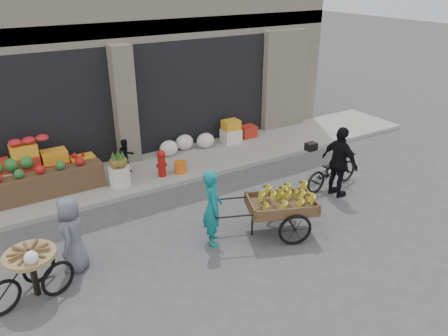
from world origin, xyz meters
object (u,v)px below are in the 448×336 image
vendor_grey (72,234)px  seated_person (126,156)px  orange_bucket (180,167)px  bicycle (332,170)px  banana_cart (279,203)px  pineapple_bin (120,176)px  cyclist (340,162)px  vendor_woman (212,207)px  tricycle_cart (32,267)px  fire_hydrant (162,162)px

vendor_grey → seated_person: bearing=173.0°
orange_bucket → bicycle: size_ratio=0.19×
banana_cart → vendor_grey: 3.99m
banana_cart → pineapple_bin: bearing=142.0°
vendor_grey → cyclist: cyclist is taller
vendor_woman → bicycle: bearing=-60.2°
bicycle → cyclist: size_ratio=0.99×
seated_person → vendor_grey: size_ratio=0.65×
seated_person → cyclist: 5.36m
tricycle_cart → vendor_grey: (0.77, 0.41, 0.15)m
cyclist → banana_cart: bearing=99.9°
pineapple_bin → vendor_woman: bearing=-75.8°
pineapple_bin → bicycle: bicycle is taller
fire_hydrant → tricycle_cart: tricycle_cart is taller
pineapple_bin → tricycle_cart: (-2.51, -3.01, 0.20)m
orange_bucket → tricycle_cart: tricycle_cart is taller
vendor_grey → vendor_woman: bearing=104.0°
seated_person → fire_hydrant: bearing=-52.9°
pineapple_bin → vendor_grey: size_ratio=0.36×
banana_cart → cyclist: cyclist is taller
orange_bucket → seated_person: seated_person is taller
orange_bucket → vendor_grey: 4.19m
orange_bucket → pineapple_bin: bearing=176.4°
orange_bucket → vendor_grey: vendor_grey is taller
pineapple_bin → fire_hydrant: fire_hydrant is taller
banana_cart → cyclist: size_ratio=1.42×
vendor_grey → banana_cart: bearing=102.4°
bicycle → vendor_grey: bearing=85.3°
fire_hydrant → bicycle: size_ratio=0.41×
pineapple_bin → banana_cart: bearing=-59.4°
fire_hydrant → seated_person: (-0.70, 0.65, 0.08)m
pineapple_bin → cyclist: (4.35, -3.01, 0.50)m
pineapple_bin → cyclist: cyclist is taller
seated_person → cyclist: bearing=-52.4°
orange_bucket → vendor_woman: 3.22m
fire_hydrant → cyclist: cyclist is taller
vendor_woman → tricycle_cart: bearing=108.2°
pineapple_bin → orange_bucket: 1.61m
seated_person → bicycle: (4.15, -3.21, -0.13)m
fire_hydrant → orange_bucket: fire_hydrant is taller
pineapple_bin → tricycle_cart: size_ratio=0.36×
fire_hydrant → seated_person: bearing=137.1°
pineapple_bin → tricycle_cart: 3.92m
seated_person → vendor_grey: bearing=-133.8°
seated_person → vendor_woman: (0.40, -3.78, 0.20)m
seated_person → tricycle_cart: seated_person is taller
orange_bucket → banana_cart: banana_cart is taller
pineapple_bin → banana_cart: 4.18m
banana_cart → seated_person: bearing=133.8°
banana_cart → vendor_grey: size_ratio=1.71×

